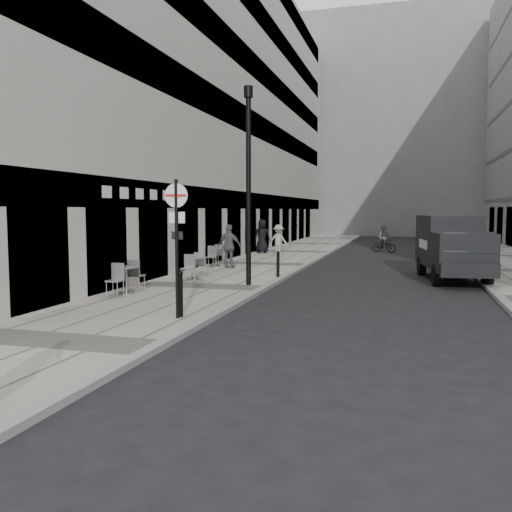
{
  "coord_description": "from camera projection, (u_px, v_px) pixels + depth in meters",
  "views": [
    {
      "loc": [
        4.39,
        -5.99,
        2.58
      ],
      "look_at": [
        0.67,
        7.33,
        1.4
      ],
      "focal_mm": 38.0,
      "sensor_mm": 36.0,
      "label": 1
    }
  ],
  "objects": [
    {
      "name": "ground",
      "position": [
        58.0,
        406.0,
        7.15
      ],
      "size": [
        120.0,
        120.0,
        0.0
      ],
      "primitive_type": "plane",
      "color": "black",
      "rests_on": "ground"
    },
    {
      "name": "cafe_table_near",
      "position": [
        195.0,
        266.0,
        19.08
      ],
      "size": [
        0.72,
        1.63,
        0.93
      ],
      "color": "silver",
      "rests_on": "sidewalk"
    },
    {
      "name": "bollard_near",
      "position": [
        180.0,
        295.0,
        12.43
      ],
      "size": [
        0.13,
        0.13,
        1.0
      ],
      "primitive_type": "cylinder",
      "color": "black",
      "rests_on": "sidewalk"
    },
    {
      "name": "building_far",
      "position": [
        382.0,
        133.0,
        59.55
      ],
      "size": [
        24.0,
        16.0,
        22.0
      ],
      "primitive_type": "cube",
      "color": "gray",
      "rests_on": "ground"
    },
    {
      "name": "building_left",
      "position": [
        225.0,
        99.0,
        31.5
      ],
      "size": [
        4.0,
        45.0,
        18.0
      ],
      "primitive_type": "cube",
      "color": "beige",
      "rests_on": "ground"
    },
    {
      "name": "pedestrian_c",
      "position": [
        262.0,
        236.0,
        31.0
      ],
      "size": [
        0.98,
        0.68,
        1.92
      ],
      "primitive_type": "imported",
      "rotation": [
        0.0,
        0.0,
        3.22
      ],
      "color": "black",
      "rests_on": "sidewalk"
    },
    {
      "name": "sign_post",
      "position": [
        177.0,
        230.0,
        12.16
      ],
      "size": [
        0.54,
        0.09,
        3.14
      ],
      "rotation": [
        0.0,
        0.0,
        0.03
      ],
      "color": "black",
      "rests_on": "sidewalk"
    },
    {
      "name": "pedestrian_b",
      "position": [
        279.0,
        241.0,
        28.68
      ],
      "size": [
        1.19,
        0.83,
        1.68
      ],
      "primitive_type": "imported",
      "rotation": [
        0.0,
        0.0,
        2.94
      ],
      "color": "#AAA49D",
      "rests_on": "sidewalk"
    },
    {
      "name": "bollard_far",
      "position": [
        278.0,
        265.0,
        19.89
      ],
      "size": [
        0.12,
        0.12,
        0.89
      ],
      "primitive_type": "cylinder",
      "color": "black",
      "rests_on": "sidewalk"
    },
    {
      "name": "cafe_table_far",
      "position": [
        216.0,
        256.0,
        23.54
      ],
      "size": [
        0.72,
        1.64,
        0.93
      ],
      "color": "#B3B3B5",
      "rests_on": "sidewalk"
    },
    {
      "name": "lamppost",
      "position": [
        248.0,
        176.0,
        17.54
      ],
      "size": [
        0.29,
        0.29,
        6.41
      ],
      "color": "black",
      "rests_on": "sidewalk"
    },
    {
      "name": "cafe_table_mid",
      "position": [
        126.0,
        278.0,
        15.79
      ],
      "size": [
        0.74,
        1.67,
        0.95
      ],
      "color": "#B5B6B8",
      "rests_on": "sidewalk"
    },
    {
      "name": "cyclist",
      "position": [
        384.0,
        242.0,
        32.93
      ],
      "size": [
        1.63,
        1.11,
        1.67
      ],
      "rotation": [
        0.0,
        0.0,
        -0.41
      ],
      "color": "black",
      "rests_on": "ground"
    },
    {
      "name": "panel_van",
      "position": [
        451.0,
        244.0,
        19.85
      ],
      "size": [
        2.51,
        5.22,
        2.37
      ],
      "rotation": [
        0.0,
        0.0,
        0.13
      ],
      "color": "black",
      "rests_on": "ground"
    },
    {
      "name": "pedestrian_a",
      "position": [
        229.0,
        246.0,
        22.85
      ],
      "size": [
        1.15,
        0.62,
        1.86
      ],
      "primitive_type": "imported",
      "rotation": [
        0.0,
        0.0,
        2.98
      ],
      "color": "#5E5D63",
      "rests_on": "sidewalk"
    },
    {
      "name": "sidewalk",
      "position": [
        262.0,
        265.0,
        24.95
      ],
      "size": [
        4.0,
        60.0,
        0.12
      ],
      "primitive_type": "cube",
      "color": "#ACA79B",
      "rests_on": "ground"
    }
  ]
}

